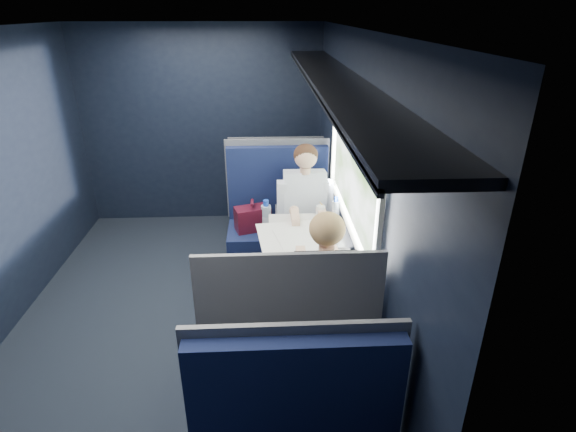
{
  "coord_description": "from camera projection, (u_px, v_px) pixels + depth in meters",
  "views": [
    {
      "loc": [
        0.74,
        -3.18,
        2.42
      ],
      "look_at": [
        0.9,
        0.0,
        0.95
      ],
      "focal_mm": 28.0,
      "sensor_mm": 36.0,
      "label": 1
    }
  ],
  "objects": [
    {
      "name": "ground",
      "position": [
        184.0,
        319.0,
        3.86
      ],
      "size": [
        2.8,
        4.2,
        0.01
      ],
      "primitive_type": "cube",
      "color": "black"
    },
    {
      "name": "room_shell",
      "position": [
        167.0,
        152.0,
        3.24
      ],
      "size": [
        3.0,
        4.4,
        2.4
      ],
      "color": "black",
      "rests_on": "ground"
    },
    {
      "name": "table",
      "position": [
        304.0,
        248.0,
        3.63
      ],
      "size": [
        0.62,
        1.0,
        0.74
      ],
      "color": "#54565E",
      "rests_on": "ground"
    },
    {
      "name": "seat_bay_near",
      "position": [
        277.0,
        228.0,
        4.51
      ],
      "size": [
        1.04,
        0.62,
        1.26
      ],
      "color": "#0B1234",
      "rests_on": "ground"
    },
    {
      "name": "seat_bay_far",
      "position": [
        287.0,
        346.0,
        2.93
      ],
      "size": [
        1.04,
        0.62,
        1.26
      ],
      "color": "#0B1234",
      "rests_on": "ground"
    },
    {
      "name": "seat_row_front",
      "position": [
        276.0,
        194.0,
        5.36
      ],
      "size": [
        1.04,
        0.51,
        1.16
      ],
      "color": "#0B1234",
      "rests_on": "ground"
    },
    {
      "name": "man",
      "position": [
        305.0,
        207.0,
        4.24
      ],
      "size": [
        0.53,
        0.56,
        1.32
      ],
      "color": "black",
      "rests_on": "ground"
    },
    {
      "name": "woman",
      "position": [
        324.0,
        291.0,
        2.96
      ],
      "size": [
        0.53,
        0.56,
        1.32
      ],
      "color": "black",
      "rests_on": "ground"
    },
    {
      "name": "papers",
      "position": [
        295.0,
        243.0,
        3.53
      ],
      "size": [
        0.64,
        0.85,
        0.01
      ],
      "primitive_type": "cube",
      "rotation": [
        0.0,
        0.0,
        0.12
      ],
      "color": "white",
      "rests_on": "table"
    },
    {
      "name": "laptop",
      "position": [
        349.0,
        230.0,
        3.59
      ],
      "size": [
        0.3,
        0.38,
        0.27
      ],
      "color": "silver",
      "rests_on": "table"
    },
    {
      "name": "bottle_small",
      "position": [
        336.0,
        210.0,
        3.88
      ],
      "size": [
        0.06,
        0.06,
        0.22
      ],
      "color": "silver",
      "rests_on": "table"
    },
    {
      "name": "cup",
      "position": [
        320.0,
        211.0,
        3.98
      ],
      "size": [
        0.08,
        0.08,
        0.1
      ],
      "primitive_type": "cylinder",
      "color": "white",
      "rests_on": "table"
    }
  ]
}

